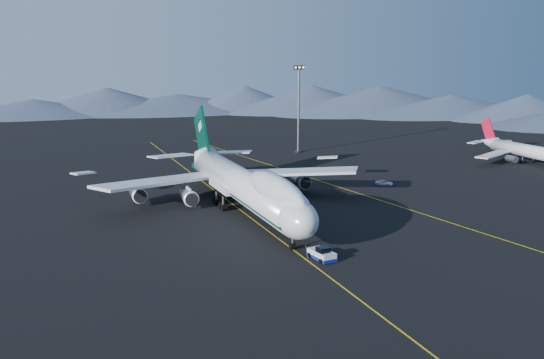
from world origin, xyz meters
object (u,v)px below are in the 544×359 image
object	(u,v)px
boeing_747	(242,184)
service_van	(384,183)
pushback_tug	(322,255)
second_jet	(530,151)
floodlight_mast	(299,109)

from	to	relation	value
boeing_747	service_van	bearing A→B (deg)	16.66
boeing_747	pushback_tug	world-z (taller)	boeing_747
pushback_tug	service_van	world-z (taller)	pushback_tug
second_jet	service_van	size ratio (longest dim) A/B	9.86
boeing_747	floodlight_mast	world-z (taller)	floodlight_mast
second_jet	floodlight_mast	xyz separation A→B (m)	(-55.03, 44.90, 10.70)
pushback_tug	service_van	xyz separation A→B (m)	(38.49, 44.98, -0.09)
boeing_747	service_van	distance (m)	42.94
floodlight_mast	service_van	bearing A→B (deg)	-91.12
boeing_747	pushback_tug	size ratio (longest dim) A/B	13.54
second_jet	service_van	world-z (taller)	second_jet
service_van	boeing_747	bearing A→B (deg)	155.50
second_jet	service_van	distance (m)	57.35
boeing_747	second_jet	bearing A→B (deg)	13.66
boeing_747	pushback_tug	distance (m)	33.24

